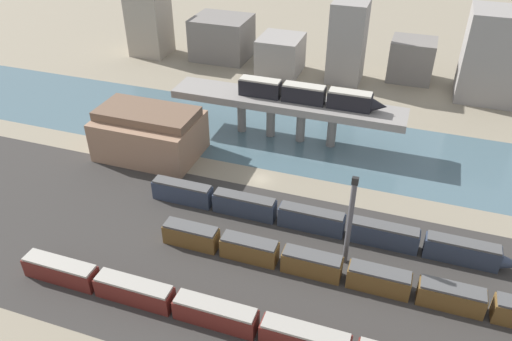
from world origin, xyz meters
The scene contains 16 objects.
ground_plane centered at (0.00, 0.00, 0.00)m, with size 400.00×400.00×0.00m, color gray.
railbed_yard centered at (0.00, -24.00, 0.00)m, with size 280.00×42.00×0.01m, color #33302D.
river_water centered at (0.00, 18.26, 0.00)m, with size 320.00×28.96×0.01m, color #47606B.
bridge centered at (0.00, 18.26, 8.40)m, with size 53.47×8.89×9.96m.
train_on_bridge centered at (5.09, 18.26, 11.91)m, with size 33.12×3.19×4.00m.
train_yard_near centered at (13.68, -36.93, 1.83)m, with size 83.11×2.99×3.73m.
train_yard_mid centered at (22.76, -22.63, 1.94)m, with size 66.24×3.02×3.94m.
train_yard_far centered at (14.75, -11.89, 2.06)m, with size 66.98×2.68×4.18m.
warehouse_building centered at (-26.33, 1.96, 5.14)m, with size 21.72×15.02×10.81m.
signal_tower centered at (20.92, -18.26, 8.47)m, with size 1.00×0.85×16.97m.
city_block_far_left centered at (-56.67, 57.62, 10.41)m, with size 11.29×10.86×20.81m, color gray.
city_block_left centered at (-33.57, 61.77, 6.45)m, with size 17.32×14.82×12.90m, color slate.
city_block_center centered at (-12.54, 55.98, 5.43)m, with size 12.20×13.41×10.86m, color gray.
city_block_right centered at (6.74, 56.47, 11.30)m, with size 9.58×10.06×22.59m, color gray.
city_block_far_right centered at (24.57, 63.25, 5.90)m, with size 12.29×10.64×11.79m, color slate.
city_block_tall centered at (45.97, 57.36, 11.77)m, with size 17.65×14.22×23.53m, color gray.
Camera 1 is at (26.73, -80.65, 58.85)m, focal length 35.00 mm.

